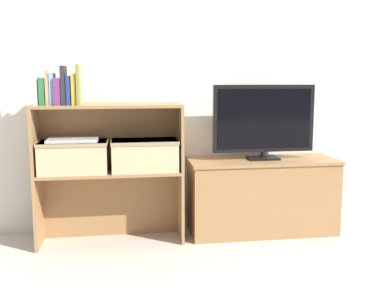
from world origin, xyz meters
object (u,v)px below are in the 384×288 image
object	(u,v)px
book_ivory	(36,87)
book_navy	(69,90)
book_mustard	(74,89)
storage_basket_left	(74,155)
book_plum	(58,92)
tv_stand	(262,195)
tv	(264,120)
storage_basket_right	(145,154)
book_olive	(79,85)
book_charcoal	(64,86)
book_skyblue	(53,89)
book_tan	(48,88)
laptop	(73,140)
book_forest	(43,92)

from	to	relation	value
book_ivory	book_navy	world-z (taller)	book_ivory
book_mustard	storage_basket_left	xyz separation A→B (m)	(-0.02, 0.02, -0.43)
book_plum	book_navy	world-z (taller)	book_navy
tv_stand	book_navy	world-z (taller)	book_navy
tv	book_mustard	size ratio (longest dim) A/B	3.68
book_navy	book_ivory	bearing A→B (deg)	180.00
book_ivory	storage_basket_right	bearing A→B (deg)	1.90
tv	book_olive	distance (m)	1.28
tv	book_charcoal	distance (m)	1.37
book_ivory	book_skyblue	size ratio (longest dim) A/B	1.14
book_ivory	book_tan	distance (m)	0.07
book_plum	book_mustard	xyz separation A→B (m)	(0.10, 0.00, 0.01)
book_skyblue	book_olive	distance (m)	0.16
tv	book_plum	bearing A→B (deg)	-176.41
tv	book_tan	world-z (taller)	book_tan
tv_stand	book_mustard	bearing A→B (deg)	-176.06
book_skyblue	laptop	size ratio (longest dim) A/B	0.63
book_charcoal	laptop	xyz separation A→B (m)	(0.04, 0.02, -0.35)
book_tan	tv	bearing A→B (deg)	3.44
book_mustard	storage_basket_right	world-z (taller)	book_mustard
book_forest	book_olive	world-z (taller)	book_olive
tv	book_plum	world-z (taller)	book_plum
book_tan	book_skyblue	bearing A→B (deg)	0.00
tv_stand	storage_basket_left	size ratio (longest dim) A/B	2.40
storage_basket_left	book_charcoal	bearing A→B (deg)	-151.00
book_charcoal	book_mustard	distance (m)	0.07
tv	book_charcoal	bearing A→B (deg)	-176.31
book_skyblue	storage_basket_right	distance (m)	0.72
tv_stand	book_plum	world-z (taller)	book_plum
book_tan	book_navy	world-z (taller)	book_tan
book_forest	book_mustard	distance (m)	0.19
storage_basket_left	storage_basket_right	world-z (taller)	same
book_mustard	book_navy	bearing A→B (deg)	-180.00
tv	book_olive	xyz separation A→B (m)	(-1.26, -0.09, 0.25)
tv_stand	book_navy	xyz separation A→B (m)	(-1.32, -0.09, 0.76)
book_forest	book_plum	xyz separation A→B (m)	(0.10, 0.00, 0.00)
tv_stand	storage_basket_left	bearing A→B (deg)	-177.11
book_forest	book_mustard	xyz separation A→B (m)	(0.19, 0.00, 0.01)
book_olive	tv	bearing A→B (deg)	3.95
laptop	book_forest	bearing A→B (deg)	-172.57
storage_basket_left	tv_stand	bearing A→B (deg)	2.89
laptop	tv	bearing A→B (deg)	2.82
tv	book_plum	distance (m)	1.40
book_plum	storage_basket_right	size ratio (longest dim) A/B	0.39
book_mustard	book_skyblue	bearing A→B (deg)	180.00
book_charcoal	tv	bearing A→B (deg)	3.69
book_skyblue	storage_basket_left	bearing A→B (deg)	11.44
book_plum	book_charcoal	bearing A→B (deg)	0.00
storage_basket_left	tv	bearing A→B (deg)	2.82
book_olive	laptop	xyz separation A→B (m)	(-0.05, 0.02, -0.35)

